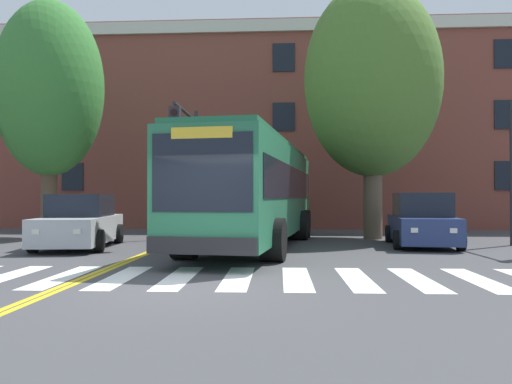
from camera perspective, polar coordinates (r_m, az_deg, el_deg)
ground_plane at (r=9.09m, az=-8.30°, el=-10.74°), size 120.00×120.00×0.00m
crosswalk at (r=10.06m, az=-5.48°, el=-9.73°), size 15.75×3.17×0.01m
lane_line_yellow_inner at (r=24.20m, az=-6.20°, el=-4.35°), size 0.12×36.00×0.01m
lane_line_yellow_outer at (r=24.18m, az=-5.83°, el=-4.36°), size 0.12×36.00×0.01m
city_bus at (r=16.22m, az=0.02°, el=0.13°), size 3.96×12.19×3.32m
car_silver_near_lane at (r=16.83m, az=-19.44°, el=-3.37°), size 2.54×4.80×1.69m
car_navy_far_lane at (r=17.19m, az=18.41°, el=-3.22°), size 2.36×4.24×1.73m
traffic_light_overhead at (r=17.88m, az=-7.82°, el=5.08°), size 0.34×4.02×4.95m
street_tree_curbside_large at (r=20.15m, az=13.17°, el=12.29°), size 7.26×7.19×9.85m
street_tree_curbside_small at (r=21.56m, az=-22.54°, el=10.80°), size 5.56×5.38×9.34m
building_facade at (r=30.28m, az=-7.02°, el=6.38°), size 40.15×9.92×10.52m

